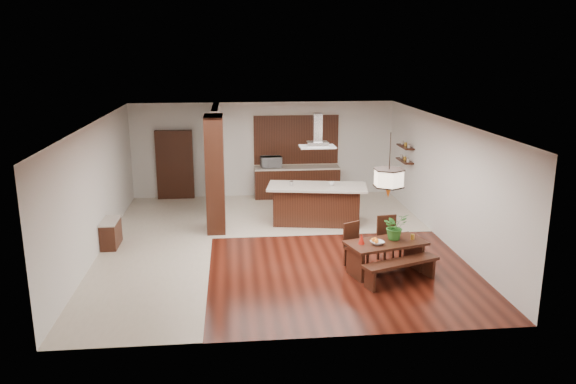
{
  "coord_description": "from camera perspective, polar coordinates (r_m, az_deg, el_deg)",
  "views": [
    {
      "loc": [
        -0.96,
        -12.5,
        4.49
      ],
      "look_at": [
        0.3,
        0.0,
        1.25
      ],
      "focal_mm": 35.0,
      "sensor_mm": 36.0,
      "label": 1
    }
  ],
  "objects": [
    {
      "name": "foliage_plant",
      "position": [
        11.71,
        10.8,
        -3.45
      ],
      "size": [
        0.62,
        0.59,
        0.55
      ],
      "primitive_type": "imported",
      "rotation": [
        0.0,
        0.0,
        0.4
      ],
      "color": "#2C7125",
      "rests_on": "dining_table"
    },
    {
      "name": "shelf_lower",
      "position": [
        16.15,
        11.77,
        3.13
      ],
      "size": [
        0.26,
        0.9,
        0.04
      ],
      "primitive_type": "cube",
      "color": "black",
      "rests_on": "room_shell"
    },
    {
      "name": "dining_chair_right",
      "position": [
        12.26,
        10.28,
        -4.8
      ],
      "size": [
        0.49,
        0.49,
        0.99
      ],
      "primitive_type": null,
      "rotation": [
        0.0,
        0.0,
        0.14
      ],
      "color": "black",
      "rests_on": "ground"
    },
    {
      "name": "microwave",
      "position": [
        17.09,
        -1.74,
        3.08
      ],
      "size": [
        0.66,
        0.5,
        0.34
      ],
      "primitive_type": "imported",
      "rotation": [
        0.0,
        0.0,
        0.15
      ],
      "color": "#B5B8BD",
      "rests_on": "rear_counter"
    },
    {
      "name": "tile_hallway",
      "position": [
        13.4,
        -13.15,
        -5.49
      ],
      "size": [
        2.5,
        9.0,
        0.01
      ],
      "primitive_type": "cube",
      "color": "beige",
      "rests_on": "ground"
    },
    {
      "name": "napkin_cone",
      "position": [
        11.38,
        7.48,
        -4.75
      ],
      "size": [
        0.17,
        0.17,
        0.21
      ],
      "primitive_type": "cone",
      "rotation": [
        0.0,
        0.0,
        -0.34
      ],
      "color": "#B9180D",
      "rests_on": "dining_table"
    },
    {
      "name": "dining_table",
      "position": [
        11.67,
        9.88,
        -5.82
      ],
      "size": [
        1.75,
        1.21,
        0.66
      ],
      "rotation": [
        0.0,
        0.0,
        0.28
      ],
      "color": "black",
      "rests_on": "ground"
    },
    {
      "name": "shelf_upper",
      "position": [
        16.08,
        11.85,
        4.52
      ],
      "size": [
        0.26,
        0.9,
        0.04
      ],
      "primitive_type": "cube",
      "color": "black",
      "rests_on": "room_shell"
    },
    {
      "name": "rear_counter",
      "position": [
        17.28,
        0.91,
        1.03
      ],
      "size": [
        2.6,
        0.62,
        0.95
      ],
      "color": "black",
      "rests_on": "ground"
    },
    {
      "name": "kitchen_window",
      "position": [
        17.29,
        0.82,
        5.34
      ],
      "size": [
        2.6,
        0.08,
        1.5
      ],
      "primitive_type": "cube",
      "color": "#A15930",
      "rests_on": "room_shell"
    },
    {
      "name": "fruit_bowl",
      "position": [
        11.42,
        9.06,
        -5.12
      ],
      "size": [
        0.34,
        0.34,
        0.07
      ],
      "primitive_type": "imported",
      "rotation": [
        0.0,
        0.0,
        0.3
      ],
      "color": "#BCB2A4",
      "rests_on": "dining_table"
    },
    {
      "name": "range_hood",
      "position": [
        14.23,
        3.02,
        6.26
      ],
      "size": [
        0.9,
        0.55,
        0.87
      ],
      "primitive_type": null,
      "color": "silver",
      "rests_on": "room_shell"
    },
    {
      "name": "gold_ornament",
      "position": [
        11.84,
        12.54,
        -4.46
      ],
      "size": [
        0.08,
        0.08,
        0.11
      ],
      "primitive_type": "cylinder",
      "rotation": [
        0.0,
        0.0,
        -0.09
      ],
      "color": "gold",
      "rests_on": "dining_table"
    },
    {
      "name": "tile_kitchen",
      "position": [
        15.81,
        2.52,
        -2.03
      ],
      "size": [
        5.5,
        4.0,
        0.01
      ],
      "primitive_type": "cube",
      "color": "beige",
      "rests_on": "ground"
    },
    {
      "name": "dining_bench",
      "position": [
        11.31,
        11.36,
        -7.96
      ],
      "size": [
        1.65,
        0.91,
        0.46
      ],
      "primitive_type": null,
      "rotation": [
        0.0,
        0.0,
        0.36
      ],
      "color": "black",
      "rests_on": "ground"
    },
    {
      "name": "dining_chair_left",
      "position": [
        11.88,
        7.0,
        -5.44
      ],
      "size": [
        0.56,
        0.56,
        0.94
      ],
      "primitive_type": null,
      "rotation": [
        0.0,
        0.0,
        0.48
      ],
      "color": "black",
      "rests_on": "ground"
    },
    {
      "name": "soffit_band",
      "position": [
        12.64,
        -1.36,
        7.16
      ],
      "size": [
        8.0,
        9.0,
        0.02
      ],
      "primitive_type": "cube",
      "color": "#38190E",
      "rests_on": "room_shell"
    },
    {
      "name": "kitchen_island",
      "position": [
        14.63,
        2.92,
        -1.24
      ],
      "size": [
        2.68,
        1.52,
        1.04
      ],
      "rotation": [
        0.0,
        0.0,
        -0.17
      ],
      "color": "black",
      "rests_on": "ground"
    },
    {
      "name": "partition_stub",
      "position": [
        16.09,
        -7.24,
        3.46
      ],
      "size": [
        0.18,
        2.4,
        2.9
      ],
      "primitive_type": "cube",
      "color": "silver",
      "rests_on": "ground"
    },
    {
      "name": "room_shell",
      "position": [
        12.77,
        -1.34,
        3.5
      ],
      "size": [
        9.0,
        9.04,
        2.92
      ],
      "color": "black",
      "rests_on": "ground"
    },
    {
      "name": "hallway_console",
      "position": [
        13.66,
        -17.55,
        -4.02
      ],
      "size": [
        0.37,
        0.88,
        0.63
      ],
      "primitive_type": "cube",
      "color": "black",
      "rests_on": "ground"
    },
    {
      "name": "island_cup",
      "position": [
        14.47,
        4.44,
        0.86
      ],
      "size": [
        0.18,
        0.18,
        0.11
      ],
      "primitive_type": "imported",
      "rotation": [
        0.0,
        0.0,
        -0.41
      ],
      "color": "white",
      "rests_on": "kitchen_island"
    },
    {
      "name": "pendant_lantern",
      "position": [
        11.19,
        10.27,
        2.66
      ],
      "size": [
        0.64,
        0.64,
        1.31
      ],
      "primitive_type": null,
      "color": "beige",
      "rests_on": "room_shell"
    },
    {
      "name": "hallway_doorway",
      "position": [
        17.33,
        -11.42,
        2.73
      ],
      "size": [
        1.1,
        0.2,
        2.1
      ],
      "primitive_type": "cube",
      "color": "black",
      "rests_on": "ground"
    },
    {
      "name": "partition_pier",
      "position": [
        14.04,
        -7.42,
        1.83
      ],
      "size": [
        0.45,
        1.0,
        2.9
      ],
      "primitive_type": "cube",
      "color": "black",
      "rests_on": "ground"
    }
  ]
}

